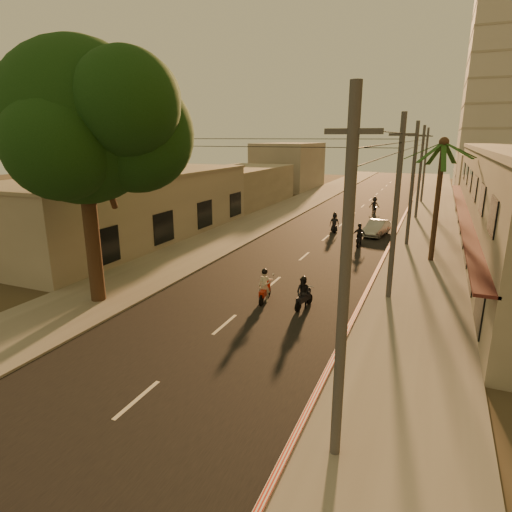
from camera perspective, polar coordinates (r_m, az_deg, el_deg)
The scene contains 18 objects.
ground at distance 17.33m, azimuth -7.24°, elevation -11.62°, with size 160.00×160.00×0.00m, color #383023.
road at distance 35.08m, azimuth 9.27°, elevation 2.39°, with size 10.00×140.00×0.02m, color black.
sidewalk_right at distance 34.16m, azimuth 21.57°, elevation 1.22°, with size 5.00×140.00×0.12m, color slate.
sidewalk_left at distance 37.48m, azimuth -1.94°, elevation 3.51°, with size 5.00×140.00×0.12m, color slate.
curb_stripe at distance 29.44m, azimuth 16.57°, elevation -0.43°, with size 0.20×60.00×0.20m, color red.
left_building at distance 35.36m, azimuth -15.80°, elevation 6.39°, with size 8.20×24.20×5.20m.
broadleaf_tree at distance 21.18m, azimuth -21.32°, elevation 16.16°, with size 9.60×8.70×12.10m.
palm_tree at distance 29.26m, azimuth 23.68°, elevation 12.87°, with size 5.00×5.00×8.20m.
utility_poles at distance 33.32m, azimuth 20.42°, elevation 12.31°, with size 1.20×48.26×9.00m.
filler_right at distance 58.77m, azimuth 29.14°, elevation 8.87°, with size 8.00×14.00×6.00m, color #9A958B.
filler_left_near at distance 52.40m, azimuth -2.00°, elevation 9.33°, with size 8.00×14.00×4.40m, color #9A958B.
filler_left_far at distance 68.97m, azimuth 4.42°, elevation 11.88°, with size 8.00×14.00×7.00m, color #9A958B.
scooter_red at distance 21.10m, azimuth 1.17°, elevation -4.19°, with size 0.71×1.75×1.72m.
scooter_mid_a at distance 20.42m, azimuth 6.35°, elevation -5.02°, with size 0.97×1.63×1.61m.
scooter_mid_b at distance 32.80m, azimuth 13.58°, elevation 2.61°, with size 0.98×1.77×1.73m.
scooter_far_a at distance 37.29m, azimuth 10.41°, elevation 4.34°, with size 1.07×1.71×1.73m.
scooter_far_b at distance 47.96m, azimuth 15.51°, elevation 6.52°, with size 1.41×1.74×1.76m.
parked_car at distance 36.78m, azimuth 15.78°, elevation 3.61°, with size 1.93×4.01×1.27m, color #9A9EA2.
Camera 1 is at (7.92, -13.25, 7.88)m, focal length 30.00 mm.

